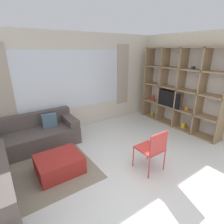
# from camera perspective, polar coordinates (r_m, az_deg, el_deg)

# --- Properties ---
(ground_plane) EXTENTS (16.00, 16.00, 0.00)m
(ground_plane) POSITION_cam_1_polar(r_m,az_deg,el_deg) (3.29, 13.22, -24.01)
(ground_plane) COLOR silver
(wall_back) EXTENTS (6.85, 0.11, 2.70)m
(wall_back) POSITION_cam_1_polar(r_m,az_deg,el_deg) (5.07, -12.62, 9.15)
(wall_back) COLOR beige
(wall_back) RESTS_ON ground_plane
(wall_right) EXTENTS (0.07, 4.30, 2.70)m
(wall_right) POSITION_cam_1_polar(r_m,az_deg,el_deg) (5.70, 22.50, 9.21)
(wall_right) COLOR beige
(wall_right) RESTS_ON ground_plane
(area_rug) EXTENTS (2.31, 1.76, 0.01)m
(area_rug) POSITION_cam_1_polar(r_m,az_deg,el_deg) (3.84, -24.82, -18.15)
(area_rug) COLOR gray
(area_rug) RESTS_ON ground_plane
(shelving_unit) EXTENTS (0.43, 2.57, 2.32)m
(shelving_unit) POSITION_cam_1_polar(r_m,az_deg,el_deg) (5.54, 21.52, 6.86)
(shelving_unit) COLOR silver
(shelving_unit) RESTS_ON ground_plane
(couch_main) EXTENTS (1.96, 0.86, 0.77)m
(couch_main) POSITION_cam_1_polar(r_m,az_deg,el_deg) (4.64, -23.67, -7.07)
(couch_main) COLOR #564C47
(couch_main) RESTS_ON ground_plane
(ottoman) EXTENTS (0.82, 0.68, 0.35)m
(ottoman) POSITION_cam_1_polar(r_m,az_deg,el_deg) (3.64, -16.80, -16.00)
(ottoman) COLOR #A82823
(ottoman) RESTS_ON ground_plane
(folding_chair) EXTENTS (0.44, 0.46, 0.86)m
(folding_chair) POSITION_cam_1_polar(r_m,az_deg,el_deg) (3.43, 13.25, -11.20)
(folding_chair) COLOR #CC3D38
(folding_chair) RESTS_ON ground_plane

